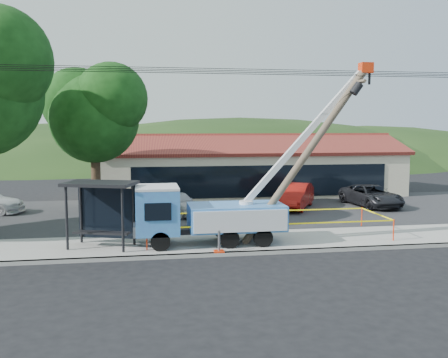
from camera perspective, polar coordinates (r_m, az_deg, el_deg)
ground at (r=18.80m, az=4.12°, el=-10.27°), size 120.00×120.00×0.00m
curb at (r=20.76m, az=2.76°, el=-8.46°), size 60.00×0.25×0.15m
sidewalk at (r=22.56m, az=1.75°, el=-7.26°), size 60.00×4.00×0.15m
parking_lot at (r=30.30m, az=-1.15°, el=-3.82°), size 60.00×12.00×0.10m
strip_mall at (r=38.56m, az=3.05°, el=1.08°), size 22.50×8.53×4.67m
tree_lot at (r=30.67m, az=-14.63°, el=7.66°), size 6.30×5.60×8.94m
hill_west at (r=73.52m, az=-17.70°, el=1.77°), size 78.40×56.00×28.00m
hill_center at (r=74.10m, az=1.80°, el=2.09°), size 89.60×64.00×32.00m
hill_east at (r=80.37m, az=15.94°, el=2.18°), size 72.80×52.00×26.00m
utility_truck at (r=21.76m, az=-1.98°, el=-3.81°), size 10.51×3.49×7.92m
leaning_pole at (r=22.29m, az=10.02°, el=3.72°), size 5.72×1.80×7.87m
bus_shelter at (r=21.81m, az=-13.74°, el=-2.22°), size 3.28×2.59×2.77m
caution_tape at (r=23.25m, az=4.81°, el=-4.85°), size 11.02×3.36×0.97m
car_silver at (r=29.37m, az=-5.51°, el=-4.27°), size 3.70×4.39×1.42m
car_red at (r=31.76m, az=8.03°, el=-3.51°), size 3.78×4.99×1.58m
car_dark at (r=33.63m, az=16.44°, el=-3.16°), size 2.87×5.21×1.38m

